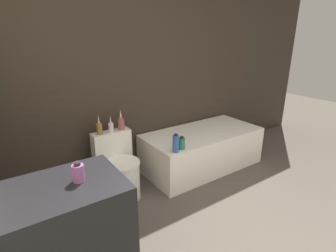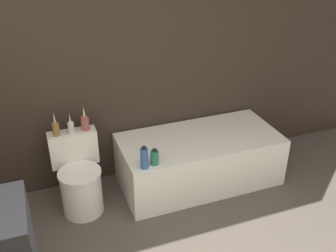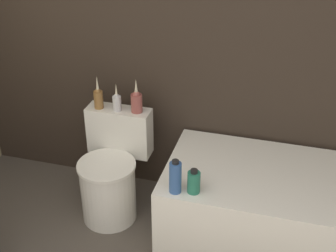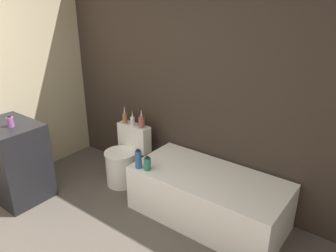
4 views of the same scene
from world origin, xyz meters
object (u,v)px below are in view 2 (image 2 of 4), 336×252
(bathtub, at_px, (199,159))
(shampoo_bottle_short, at_px, (155,157))
(vase_silver, at_px, (71,126))
(toilet, at_px, (80,179))
(vase_gold, at_px, (56,128))
(vase_bronze, at_px, (85,122))
(shampoo_bottle_tall, at_px, (144,158))

(bathtub, height_order, shampoo_bottle_short, shampoo_bottle_short)
(bathtub, xyz_separation_m, shampoo_bottle_short, (-0.56, -0.28, 0.32))
(vase_silver, bearing_deg, toilet, -90.00)
(toilet, distance_m, vase_gold, 0.52)
(vase_bronze, bearing_deg, vase_gold, -176.29)
(vase_silver, bearing_deg, vase_bronze, 7.81)
(vase_bronze, height_order, shampoo_bottle_tall, vase_bronze)
(vase_gold, height_order, shampoo_bottle_short, vase_gold)
(bathtub, height_order, toilet, toilet)
(vase_silver, bearing_deg, shampoo_bottle_tall, -42.83)
(vase_silver, xyz_separation_m, vase_bronze, (0.13, 0.02, 0.01))
(vase_gold, bearing_deg, shampoo_bottle_short, -31.53)
(shampoo_bottle_tall, relative_size, shampoo_bottle_short, 1.40)
(vase_silver, distance_m, shampoo_bottle_short, 0.79)
(vase_gold, distance_m, vase_bronze, 0.26)
(toilet, xyz_separation_m, shampoo_bottle_short, (0.62, -0.29, 0.27))
(shampoo_bottle_tall, bearing_deg, bathtub, 25.05)
(toilet, relative_size, vase_silver, 3.64)
(toilet, relative_size, shampoo_bottle_tall, 3.33)
(vase_gold, bearing_deg, bathtub, -7.66)
(bathtub, height_order, vase_silver, vase_silver)
(vase_gold, xyz_separation_m, vase_bronze, (0.26, 0.02, 0.00))
(toilet, relative_size, shampoo_bottle_short, 4.65)
(bathtub, relative_size, vase_bronze, 6.73)
(vase_gold, height_order, vase_bronze, vase_bronze)
(bathtub, height_order, shampoo_bottle_tall, shampoo_bottle_tall)
(bathtub, height_order, vase_gold, vase_gold)
(vase_silver, bearing_deg, vase_gold, 179.58)
(bathtub, xyz_separation_m, vase_bronze, (-1.05, 0.19, 0.52))
(vase_silver, bearing_deg, bathtub, -8.44)
(vase_silver, xyz_separation_m, shampoo_bottle_tall, (0.52, -0.48, -0.16))
(toilet, height_order, vase_silver, vase_silver)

